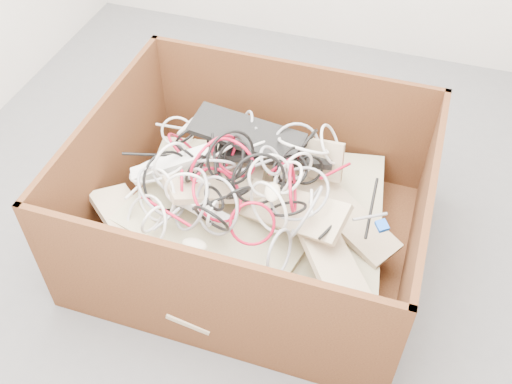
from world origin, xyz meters
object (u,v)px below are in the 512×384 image
(power_strip_left, at_px, (171,164))
(power_strip_right, at_px, (199,207))
(cardboard_box, at_px, (250,220))
(vga_plug, at_px, (382,226))

(power_strip_left, distance_m, power_strip_right, 0.25)
(power_strip_right, bearing_deg, cardboard_box, 57.39)
(power_strip_left, distance_m, vga_plug, 0.87)
(cardboard_box, distance_m, power_strip_right, 0.30)
(power_strip_left, xyz_separation_m, power_strip_right, (0.19, -0.16, -0.02))
(cardboard_box, bearing_deg, power_strip_left, 179.38)
(cardboard_box, height_order, power_strip_right, cardboard_box)
(power_strip_right, bearing_deg, vga_plug, 18.83)
(power_strip_left, bearing_deg, vga_plug, -32.24)
(power_strip_right, xyz_separation_m, vga_plug, (0.68, 0.10, 0.03))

